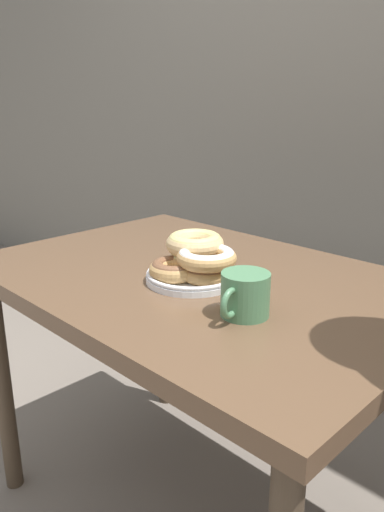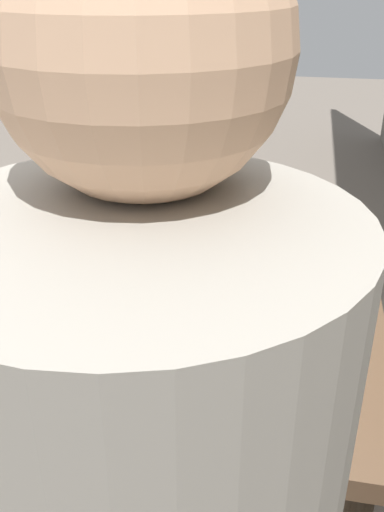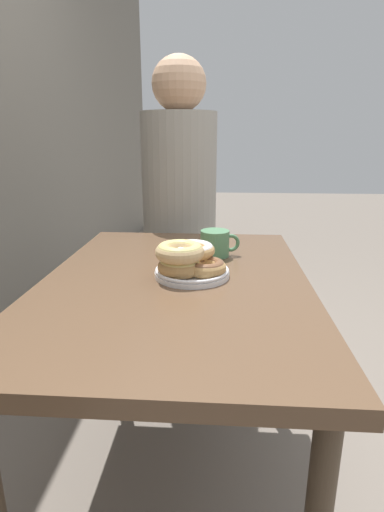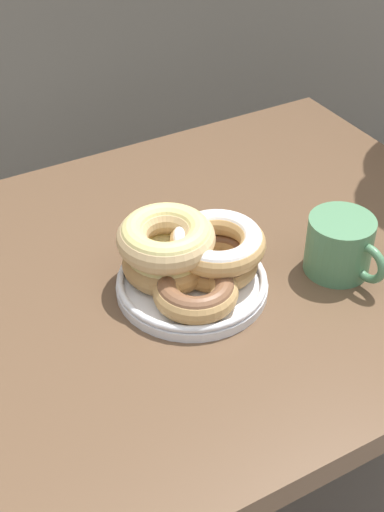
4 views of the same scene
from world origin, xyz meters
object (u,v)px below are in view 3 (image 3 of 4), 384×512
(coffee_mug, at_px, (216,243))
(person_figure, at_px, (179,210))
(donut_plate, at_px, (189,260))
(dining_table, at_px, (176,306))

(coffee_mug, relative_size, person_figure, 0.09)
(donut_plate, bearing_deg, person_figure, 7.77)
(coffee_mug, bearing_deg, dining_table, 154.37)
(coffee_mug, distance_m, person_figure, 0.60)
(coffee_mug, bearing_deg, person_figure, 17.34)
(donut_plate, xyz_separation_m, person_figure, (0.77, 0.11, 0.00))
(donut_plate, bearing_deg, dining_table, 123.35)
(dining_table, bearing_deg, donut_plate, -56.65)
(donut_plate, relative_size, coffee_mug, 1.85)
(dining_table, bearing_deg, coffee_mug, -25.63)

